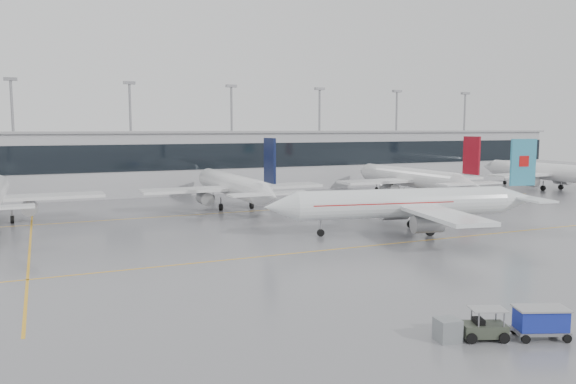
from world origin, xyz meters
name	(u,v)px	position (x,y,z in m)	size (l,w,h in m)	color
ground	(333,249)	(0.00, 0.00, 0.00)	(320.00, 320.00, 0.00)	slate
taxi_line_main	(333,249)	(0.00, 0.00, 0.01)	(120.00, 0.25, 0.01)	gold
taxi_line_north	(242,212)	(0.00, 30.00, 0.01)	(120.00, 0.25, 0.01)	gold
taxi_line_cross	(30,246)	(-30.00, 15.00, 0.01)	(0.25, 60.00, 0.01)	gold
terminal	(191,162)	(0.00, 62.00, 6.00)	(180.00, 15.00, 12.00)	#A4A4A8
terminal_glass	(200,157)	(0.00, 54.45, 7.50)	(180.00, 0.20, 5.00)	black
terminal_roof	(190,132)	(0.00, 62.00, 12.20)	(182.00, 16.00, 0.40)	gray
light_masts	(183,127)	(0.00, 68.00, 13.34)	(156.40, 1.00, 22.60)	gray
air_canada_jet	(412,203)	(13.80, 4.82, 3.70)	(36.81, 29.88, 11.65)	white
parked_jet_c	(234,186)	(0.00, 33.69, 3.71)	(29.64, 36.96, 11.72)	white
parked_jet_d	(412,178)	(35.00, 33.69, 3.71)	(29.64, 36.96, 11.72)	white
parked_jet_e	(548,172)	(70.00, 33.69, 3.71)	(29.64, 36.96, 11.72)	white
baggage_tug	(484,328)	(-3.78, -26.60, 0.69)	(4.06, 2.55, 1.95)	#373E31
baggage_cart	(541,320)	(-0.44, -27.93, 1.16)	(3.63, 2.83, 1.99)	gray
gse_unit	(447,330)	(-6.02, -25.91, 0.70)	(1.39, 1.30, 1.39)	slate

